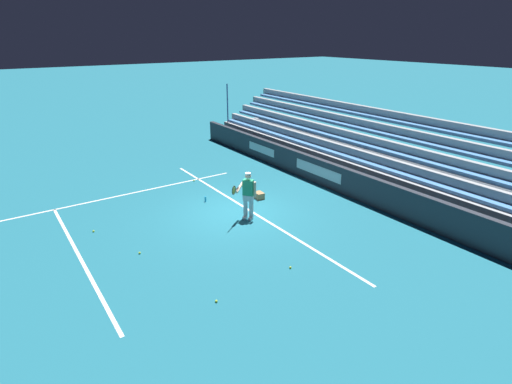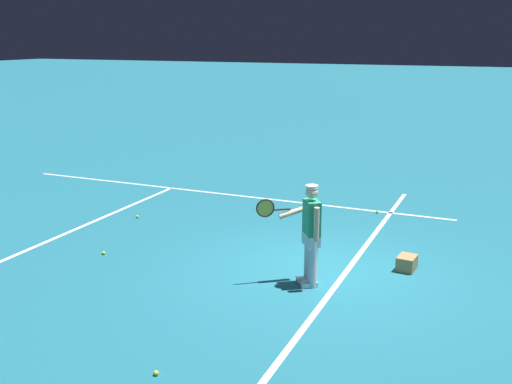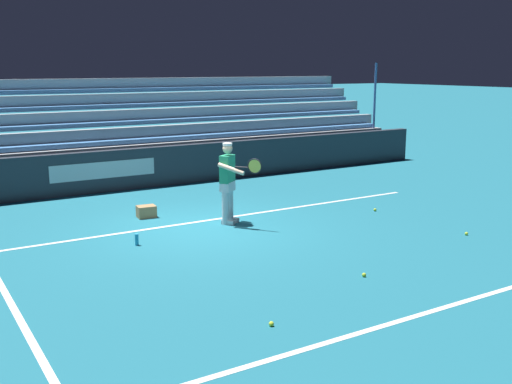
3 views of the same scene
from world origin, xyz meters
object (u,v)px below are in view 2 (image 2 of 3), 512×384
object	(u,v)px
tennis_ball_midcourt	(377,212)
water_bottle	(320,235)
tennis_ball_far_left	(104,253)
ball_box_cardboard	(407,263)
tennis_ball_far_right	(156,373)
tennis_ball_near_player	(137,217)
tennis_player	(310,234)

from	to	relation	value
tennis_ball_midcourt	water_bottle	bearing A→B (deg)	164.28
tennis_ball_far_left	water_bottle	bearing A→B (deg)	-55.06
ball_box_cardboard	tennis_ball_far_right	size ratio (longest dim) A/B	6.06
tennis_ball_midcourt	tennis_ball_near_player	world-z (taller)	same
tennis_ball_near_player	tennis_ball_midcourt	bearing A→B (deg)	-62.62
tennis_ball_far_left	water_bottle	xyz separation A→B (m)	(2.46, -3.52, 0.08)
tennis_player	ball_box_cardboard	world-z (taller)	tennis_player
ball_box_cardboard	tennis_ball_near_player	size ratio (longest dim) A/B	6.06
tennis_player	tennis_ball_near_player	size ratio (longest dim) A/B	25.98
ball_box_cardboard	water_bottle	bearing A→B (deg)	63.83
tennis_ball_midcourt	water_bottle	xyz separation A→B (m)	(-2.37, 0.67, 0.08)
ball_box_cardboard	tennis_ball_near_player	xyz separation A→B (m)	(0.74, 6.21, -0.10)
tennis_ball_midcourt	tennis_ball_far_right	world-z (taller)	same
tennis_player	ball_box_cardboard	xyz separation A→B (m)	(1.31, -1.40, -0.76)
tennis_player	tennis_ball_far_left	distance (m)	4.13
ball_box_cardboard	tennis_ball_midcourt	xyz separation A→B (m)	(3.31, 1.25, -0.10)
tennis_ball_midcourt	tennis_ball_far_left	xyz separation A→B (m)	(-4.83, 4.19, 0.00)
tennis_ball_midcourt	tennis_ball_near_player	xyz separation A→B (m)	(-2.57, 4.96, 0.00)
water_bottle	tennis_player	bearing A→B (deg)	-167.10
tennis_ball_midcourt	tennis_ball_far_left	world-z (taller)	same
tennis_player	tennis_ball_near_player	distance (m)	5.30
tennis_ball_near_player	tennis_ball_far_left	distance (m)	2.39
tennis_player	ball_box_cardboard	size ratio (longest dim) A/B	4.29
tennis_ball_near_player	tennis_ball_far_left	xyz separation A→B (m)	(-2.26, -0.78, 0.00)
tennis_ball_far_right	tennis_ball_near_player	bearing A→B (deg)	36.20
tennis_player	tennis_ball_midcourt	distance (m)	4.70
tennis_ball_near_player	tennis_ball_far_right	world-z (taller)	same
tennis_ball_midcourt	ball_box_cardboard	bearing A→B (deg)	-159.35
tennis_ball_near_player	tennis_ball_far_right	bearing A→B (deg)	-143.80
tennis_ball_far_right	tennis_ball_far_left	bearing A→B (deg)	45.22
tennis_ball_near_player	ball_box_cardboard	bearing A→B (deg)	-96.79
ball_box_cardboard	tennis_ball_near_player	distance (m)	6.26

